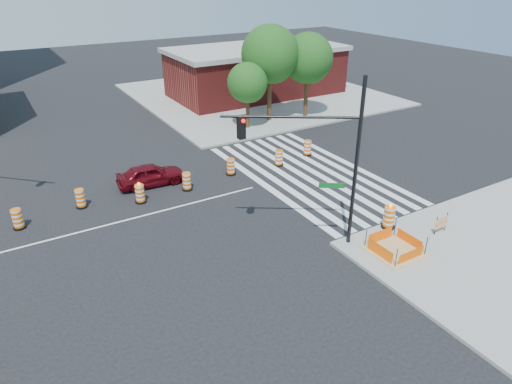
{
  "coord_description": "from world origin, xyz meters",
  "views": [
    {
      "loc": [
        -4.88,
        -20.37,
        11.41
      ],
      "look_at": [
        5.45,
        -3.02,
        1.4
      ],
      "focal_mm": 32.0,
      "sensor_mm": 36.0,
      "label": 1
    }
  ],
  "objects": [
    {
      "name": "tree_north_e",
      "position": [
        17.79,
        9.58,
        4.61
      ],
      "size": [
        4.04,
        4.04,
        6.86
      ],
      "color": "#382314",
      "rests_on": "ground"
    },
    {
      "name": "median_drum_4",
      "position": [
        0.93,
        1.52,
        0.49
      ],
      "size": [
        0.6,
        0.6,
        1.18
      ],
      "color": "black",
      "rests_on": "ground"
    },
    {
      "name": "median_drum_2",
      "position": [
        -4.99,
        1.89,
        0.48
      ],
      "size": [
        0.6,
        0.6,
        1.02
      ],
      "color": "black",
      "rests_on": "ground"
    },
    {
      "name": "red_coupe",
      "position": [
        2.14,
        3.34,
        0.65
      ],
      "size": [
        3.88,
        1.76,
        1.29
      ],
      "primitive_type": "imported",
      "rotation": [
        0.0,
        0.0,
        1.51
      ],
      "color": "#56070F",
      "rests_on": "ground"
    },
    {
      "name": "signal_pole_se",
      "position": [
        6.41,
        -6.54,
        4.63
      ],
      "size": [
        4.86,
        3.21,
        7.53
      ],
      "rotation": [
        0.0,
        0.0,
        2.57
      ],
      "color": "black",
      "rests_on": "ground"
    },
    {
      "name": "median_drum_8",
      "position": [
        12.74,
        2.49,
        0.48
      ],
      "size": [
        0.6,
        0.6,
        1.02
      ],
      "color": "black",
      "rests_on": "ground"
    },
    {
      "name": "sidewalk_ne",
      "position": [
        18.0,
        18.0,
        0.07
      ],
      "size": [
        22.0,
        22.0,
        0.15
      ],
      "primitive_type": "cube",
      "color": "gray",
      "rests_on": "ground"
    },
    {
      "name": "median_drum_6",
      "position": [
        6.82,
        2.28,
        0.48
      ],
      "size": [
        0.6,
        0.6,
        1.02
      ],
      "color": "black",
      "rests_on": "ground"
    },
    {
      "name": "median_drum_3",
      "position": [
        -1.93,
        2.57,
        0.48
      ],
      "size": [
        0.6,
        0.6,
        1.02
      ],
      "color": "black",
      "rests_on": "ground"
    },
    {
      "name": "ground",
      "position": [
        0.0,
        0.0,
        0.0
      ],
      "size": [
        120.0,
        120.0,
        0.0
      ],
      "primitive_type": "plane",
      "color": "black",
      "rests_on": "ground"
    },
    {
      "name": "tree_north_c",
      "position": [
        12.07,
        9.32,
        3.44
      ],
      "size": [
        3.06,
        3.02,
        5.13
      ],
      "color": "#382314",
      "rests_on": "ground"
    },
    {
      "name": "tree_north_d",
      "position": [
        14.57,
        10.15,
        5.1
      ],
      "size": [
        4.47,
        4.47,
        7.59
      ],
      "color": "#382314",
      "rests_on": "ground"
    },
    {
      "name": "median_drum_5",
      "position": [
        3.69,
        1.67,
        0.48
      ],
      "size": [
        0.6,
        0.6,
        1.02
      ],
      "color": "black",
      "rests_on": "ground"
    },
    {
      "name": "lane_centerline",
      "position": [
        0.0,
        0.0,
        0.01
      ],
      "size": [
        14.0,
        0.12,
        0.01
      ],
      "primitive_type": "cube",
      "color": "silver",
      "rests_on": "ground"
    },
    {
      "name": "median_drum_7",
      "position": [
        10.11,
        1.97,
        0.48
      ],
      "size": [
        0.6,
        0.6,
        1.02
      ],
      "color": "black",
      "rests_on": "ground"
    },
    {
      "name": "brick_storefront",
      "position": [
        18.0,
        18.0,
        2.32
      ],
      "size": [
        16.5,
        8.5,
        4.6
      ],
      "color": "maroon",
      "rests_on": "ground"
    },
    {
      "name": "pit_drum",
      "position": [
        10.22,
        -7.39,
        0.68
      ],
      "size": [
        0.65,
        0.65,
        1.29
      ],
      "color": "black",
      "rests_on": "ground"
    },
    {
      "name": "excavation_pit",
      "position": [
        9.0,
        -9.0,
        0.22
      ],
      "size": [
        2.2,
        2.2,
        0.9
      ],
      "color": "tan",
      "rests_on": "ground"
    },
    {
      "name": "barricade",
      "position": [
        11.97,
        -8.98,
        0.68
      ],
      "size": [
        0.82,
        0.07,
        0.96
      ],
      "rotation": [
        0.0,
        0.0,
        0.03
      ],
      "color": "#F16105",
      "rests_on": "ground"
    },
    {
      "name": "crosswalk_east",
      "position": [
        10.95,
        0.0,
        0.01
      ],
      "size": [
        6.75,
        13.5,
        0.01
      ],
      "color": "silver",
      "rests_on": "ground"
    }
  ]
}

